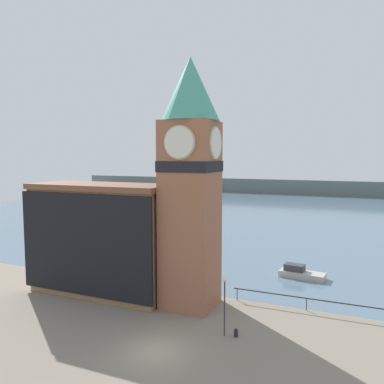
{
  "coord_description": "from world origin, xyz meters",
  "views": [
    {
      "loc": [
        11.41,
        -20.93,
        12.92
      ],
      "look_at": [
        0.04,
        6.11,
        10.14
      ],
      "focal_mm": 35.0,
      "sensor_mm": 36.0,
      "label": 1
    }
  ],
  "objects_px": {
    "pier_building": "(101,238)",
    "boat_near": "(300,273)",
    "lamp_post": "(225,296)",
    "mooring_bollard_near": "(236,332)",
    "clock_tower": "(190,177)"
  },
  "relations": [
    {
      "from": "clock_tower",
      "to": "mooring_bollard_near",
      "type": "height_order",
      "value": "clock_tower"
    },
    {
      "from": "mooring_bollard_near",
      "to": "lamp_post",
      "type": "relative_size",
      "value": 0.14
    },
    {
      "from": "pier_building",
      "to": "boat_near",
      "type": "bearing_deg",
      "value": 34.88
    },
    {
      "from": "pier_building",
      "to": "lamp_post",
      "type": "height_order",
      "value": "pier_building"
    },
    {
      "from": "clock_tower",
      "to": "lamp_post",
      "type": "bearing_deg",
      "value": -43.46
    },
    {
      "from": "clock_tower",
      "to": "lamp_post",
      "type": "height_order",
      "value": "clock_tower"
    },
    {
      "from": "clock_tower",
      "to": "mooring_bollard_near",
      "type": "relative_size",
      "value": 34.14
    },
    {
      "from": "pier_building",
      "to": "boat_near",
      "type": "distance_m",
      "value": 21.24
    },
    {
      "from": "mooring_bollard_near",
      "to": "clock_tower",
      "type": "bearing_deg",
      "value": 142.51
    },
    {
      "from": "lamp_post",
      "to": "mooring_bollard_near",
      "type": "bearing_deg",
      "value": 11.61
    },
    {
      "from": "boat_near",
      "to": "pier_building",
      "type": "bearing_deg",
      "value": -137.86
    },
    {
      "from": "clock_tower",
      "to": "boat_near",
      "type": "height_order",
      "value": "clock_tower"
    },
    {
      "from": "clock_tower",
      "to": "mooring_bollard_near",
      "type": "distance_m",
      "value": 12.75
    },
    {
      "from": "pier_building",
      "to": "mooring_bollard_near",
      "type": "height_order",
      "value": "pier_building"
    },
    {
      "from": "clock_tower",
      "to": "boat_near",
      "type": "bearing_deg",
      "value": 55.44
    }
  ]
}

